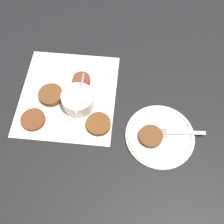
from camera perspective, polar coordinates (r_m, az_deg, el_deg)
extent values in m
plane|color=black|center=(0.91, -7.82, 2.72)|extent=(4.00, 4.00, 0.00)
cube|color=silver|center=(0.92, -9.49, 3.81)|extent=(0.38, 0.35, 0.00)
cylinder|color=silver|center=(0.87, -7.38, 2.57)|extent=(0.11, 0.11, 0.05)
cylinder|color=gold|center=(0.88, -7.31, 2.23)|extent=(0.09, 0.09, 0.03)
cone|color=silver|center=(0.83, -7.80, 0.24)|extent=(0.02, 0.02, 0.02)
cylinder|color=silver|center=(0.85, -6.76, 5.15)|extent=(0.06, 0.03, 0.09)
cylinder|color=brown|center=(0.92, -13.15, 3.63)|extent=(0.08, 0.08, 0.02)
cylinder|color=brown|center=(0.93, -6.64, 6.92)|extent=(0.06, 0.06, 0.02)
cylinder|color=brown|center=(0.89, -16.80, -1.59)|extent=(0.08, 0.08, 0.01)
cylinder|color=brown|center=(0.84, -2.98, -2.63)|extent=(0.08, 0.08, 0.02)
cylinder|color=silver|center=(0.85, 10.35, -5.19)|extent=(0.22, 0.22, 0.01)
torus|color=silver|center=(0.84, 10.42, -5.01)|extent=(0.21, 0.21, 0.01)
cylinder|color=brown|center=(0.82, 8.43, -5.22)|extent=(0.07, 0.07, 0.01)
cube|color=silver|center=(0.86, 16.09, -4.36)|extent=(0.01, 0.11, 0.00)
cube|color=silver|center=(0.84, 9.97, -4.34)|extent=(0.03, 0.07, 0.00)
cube|color=black|center=(0.84, 9.97, -3.83)|extent=(0.00, 0.06, 0.00)
cube|color=black|center=(0.83, 10.00, -4.28)|extent=(0.00, 0.06, 0.00)
cube|color=black|center=(0.83, 10.03, -4.73)|extent=(0.00, 0.06, 0.00)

